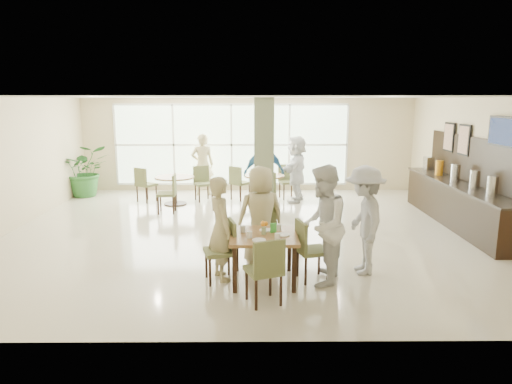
{
  "coord_description": "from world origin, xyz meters",
  "views": [
    {
      "loc": [
        0.14,
        -9.34,
        2.77
      ],
      "look_at": [
        0.2,
        -1.2,
        1.1
      ],
      "focal_mm": 32.0,
      "sensor_mm": 36.0,
      "label": 1
    }
  ],
  "objects_px": {
    "main_table": "(264,240)",
    "adult_standing": "(203,165)",
    "teen_left": "(221,228)",
    "teen_right": "(322,225)",
    "adult_a": "(264,173)",
    "potted_plant": "(85,171)",
    "adult_b": "(296,169)",
    "teen_far": "(261,215)",
    "round_table_left": "(175,184)",
    "buffet_counter": "(458,200)",
    "teen_standing": "(364,220)",
    "round_table_right": "(264,182)"
  },
  "relations": [
    {
      "from": "main_table",
      "to": "adult_standing",
      "type": "xyz_separation_m",
      "value": [
        -1.62,
        6.47,
        0.23
      ]
    },
    {
      "from": "teen_left",
      "to": "teen_right",
      "type": "xyz_separation_m",
      "value": [
        1.54,
        -0.18,
        0.1
      ]
    },
    {
      "from": "main_table",
      "to": "adult_a",
      "type": "relative_size",
      "value": 0.54
    },
    {
      "from": "potted_plant",
      "to": "adult_b",
      "type": "relative_size",
      "value": 0.83
    },
    {
      "from": "teen_far",
      "to": "adult_standing",
      "type": "bearing_deg",
      "value": -91.13
    },
    {
      "from": "teen_right",
      "to": "adult_standing",
      "type": "distance_m",
      "value": 6.99
    },
    {
      "from": "main_table",
      "to": "round_table_left",
      "type": "bearing_deg",
      "value": 113.02
    },
    {
      "from": "buffet_counter",
      "to": "teen_right",
      "type": "xyz_separation_m",
      "value": [
        -3.52,
        -3.27,
        0.36
      ]
    },
    {
      "from": "main_table",
      "to": "adult_b",
      "type": "relative_size",
      "value": 0.56
    },
    {
      "from": "adult_a",
      "to": "adult_b",
      "type": "height_order",
      "value": "adult_a"
    },
    {
      "from": "potted_plant",
      "to": "buffet_counter",
      "type": "bearing_deg",
      "value": -18.57
    },
    {
      "from": "buffet_counter",
      "to": "adult_b",
      "type": "xyz_separation_m",
      "value": [
        -3.37,
        2.4,
        0.35
      ]
    },
    {
      "from": "buffet_counter",
      "to": "teen_right",
      "type": "bearing_deg",
      "value": -137.07
    },
    {
      "from": "teen_left",
      "to": "teen_standing",
      "type": "height_order",
      "value": "teen_standing"
    },
    {
      "from": "teen_standing",
      "to": "adult_b",
      "type": "distance_m",
      "value": 5.29
    },
    {
      "from": "teen_far",
      "to": "adult_a",
      "type": "relative_size",
      "value": 0.9
    },
    {
      "from": "teen_far",
      "to": "round_table_right",
      "type": "bearing_deg",
      "value": -109.19
    },
    {
      "from": "round_table_right",
      "to": "teen_far",
      "type": "bearing_deg",
      "value": -92.27
    },
    {
      "from": "teen_left",
      "to": "teen_right",
      "type": "height_order",
      "value": "teen_right"
    },
    {
      "from": "teen_right",
      "to": "teen_standing",
      "type": "height_order",
      "value": "teen_right"
    },
    {
      "from": "adult_standing",
      "to": "round_table_left",
      "type": "bearing_deg",
      "value": 54.48
    },
    {
      "from": "main_table",
      "to": "teen_far",
      "type": "distance_m",
      "value": 0.88
    },
    {
      "from": "potted_plant",
      "to": "teen_right",
      "type": "xyz_separation_m",
      "value": [
        5.86,
        -6.42,
        0.17
      ]
    },
    {
      "from": "round_table_left",
      "to": "adult_standing",
      "type": "bearing_deg",
      "value": 62.75
    },
    {
      "from": "round_table_right",
      "to": "teen_far",
      "type": "xyz_separation_m",
      "value": [
        -0.18,
        -4.63,
        0.27
      ]
    },
    {
      "from": "main_table",
      "to": "round_table_right",
      "type": "height_order",
      "value": "same"
    },
    {
      "from": "teen_standing",
      "to": "teen_left",
      "type": "bearing_deg",
      "value": -84.22
    },
    {
      "from": "main_table",
      "to": "teen_left",
      "type": "bearing_deg",
      "value": 169.79
    },
    {
      "from": "teen_standing",
      "to": "adult_standing",
      "type": "xyz_separation_m",
      "value": [
        -3.22,
        6.11,
        0.02
      ]
    },
    {
      "from": "main_table",
      "to": "round_table_right",
      "type": "distance_m",
      "value": 5.5
    },
    {
      "from": "buffet_counter",
      "to": "teen_left",
      "type": "relative_size",
      "value": 2.9
    },
    {
      "from": "buffet_counter",
      "to": "adult_a",
      "type": "bearing_deg",
      "value": 161.0
    },
    {
      "from": "teen_right",
      "to": "teen_left",
      "type": "bearing_deg",
      "value": -80.75
    },
    {
      "from": "potted_plant",
      "to": "teen_far",
      "type": "distance_m",
      "value": 7.4
    },
    {
      "from": "round_table_left",
      "to": "teen_standing",
      "type": "bearing_deg",
      "value": -52.0
    },
    {
      "from": "round_table_left",
      "to": "adult_b",
      "type": "distance_m",
      "value": 3.29
    },
    {
      "from": "teen_standing",
      "to": "adult_standing",
      "type": "distance_m",
      "value": 6.91
    },
    {
      "from": "adult_a",
      "to": "main_table",
      "type": "bearing_deg",
      "value": -113.98
    },
    {
      "from": "round_table_right",
      "to": "teen_standing",
      "type": "bearing_deg",
      "value": -74.24
    },
    {
      "from": "main_table",
      "to": "adult_standing",
      "type": "relative_size",
      "value": 0.57
    },
    {
      "from": "teen_left",
      "to": "adult_standing",
      "type": "bearing_deg",
      "value": -14.43
    },
    {
      "from": "potted_plant",
      "to": "teen_standing",
      "type": "distance_m",
      "value": 8.91
    },
    {
      "from": "round_table_left",
      "to": "buffet_counter",
      "type": "xyz_separation_m",
      "value": [
        6.63,
        -2.06,
        -0.01
      ]
    },
    {
      "from": "round_table_right",
      "to": "buffet_counter",
      "type": "relative_size",
      "value": 0.23
    },
    {
      "from": "round_table_left",
      "to": "teen_standing",
      "type": "relative_size",
      "value": 0.59
    },
    {
      "from": "buffet_counter",
      "to": "teen_far",
      "type": "xyz_separation_m",
      "value": [
        -4.42,
        -2.35,
        0.28
      ]
    },
    {
      "from": "buffet_counter",
      "to": "main_table",
      "type": "bearing_deg",
      "value": -143.86
    },
    {
      "from": "potted_plant",
      "to": "adult_b",
      "type": "bearing_deg",
      "value": -7.11
    },
    {
      "from": "adult_a",
      "to": "potted_plant",
      "type": "bearing_deg",
      "value": 139.29
    },
    {
      "from": "adult_a",
      "to": "adult_standing",
      "type": "relative_size",
      "value": 1.04
    }
  ]
}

